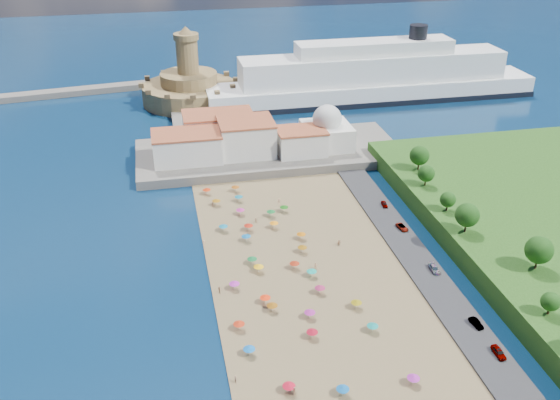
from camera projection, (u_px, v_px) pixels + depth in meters
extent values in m
plane|color=#071938|center=(285.00, 277.00, 150.77)|extent=(700.00, 700.00, 0.00)
cube|color=#59544C|center=(269.00, 153.00, 215.40)|extent=(90.00, 36.00, 3.00)
cube|color=#59544C|center=(196.00, 124.00, 242.01)|extent=(18.00, 70.00, 2.40)
cube|color=silver|center=(187.00, 147.00, 204.10)|extent=(22.00, 14.00, 9.00)
cube|color=silver|center=(246.00, 138.00, 209.00)|extent=(18.00, 16.00, 11.00)
cube|color=silver|center=(301.00, 142.00, 209.47)|extent=(16.00, 12.00, 8.00)
cube|color=silver|center=(218.00, 128.00, 218.22)|extent=(24.00, 14.00, 10.00)
cube|color=silver|center=(327.00, 136.00, 214.76)|extent=(16.00, 16.00, 8.00)
sphere|color=silver|center=(327.00, 119.00, 212.01)|extent=(10.00, 10.00, 10.00)
cylinder|color=silver|center=(328.00, 109.00, 210.26)|extent=(1.20, 1.20, 1.60)
cylinder|color=#937449|center=(190.00, 93.00, 266.82)|extent=(40.00, 40.00, 8.00)
cylinder|color=#937449|center=(189.00, 79.00, 263.84)|extent=(24.00, 24.00, 5.00)
cylinder|color=#937449|center=(187.00, 56.00, 259.48)|extent=(9.00, 9.00, 14.00)
cylinder|color=#937449|center=(186.00, 36.00, 255.72)|extent=(10.40, 10.40, 2.40)
cone|color=#937449|center=(185.00, 30.00, 254.48)|extent=(6.00, 6.00, 3.00)
cube|color=black|center=(371.00, 97.00, 271.22)|extent=(143.85, 21.80, 2.31)
cube|color=white|center=(371.00, 90.00, 269.78)|extent=(142.84, 21.40, 8.57)
cube|color=white|center=(373.00, 68.00, 265.20)|extent=(114.28, 17.50, 11.42)
cube|color=white|center=(374.00, 48.00, 261.27)|extent=(66.67, 13.54, 5.71)
cylinder|color=black|center=(418.00, 32.00, 262.15)|extent=(7.61, 7.61, 5.71)
cylinder|color=gray|center=(246.00, 238.00, 164.66)|extent=(0.07, 0.07, 2.00)
cone|color=#0C61A4|center=(246.00, 235.00, 164.24)|extent=(2.50, 2.50, 0.60)
cylinder|color=gray|center=(302.00, 249.00, 159.73)|extent=(0.07, 0.07, 2.00)
cone|color=#88570C|center=(302.00, 246.00, 159.32)|extent=(2.50, 2.50, 0.60)
cylinder|color=gray|center=(235.00, 189.00, 190.90)|extent=(0.07, 0.07, 2.00)
cone|color=#97490D|center=(235.00, 186.00, 190.49)|extent=(2.50, 2.50, 0.60)
cylinder|color=gray|center=(249.00, 351.00, 125.28)|extent=(0.07, 0.07, 2.00)
cone|color=blue|center=(249.00, 348.00, 124.87)|extent=(2.50, 2.50, 0.60)
cylinder|color=gray|center=(372.00, 328.00, 131.73)|extent=(0.07, 0.07, 2.00)
cone|color=#0E8680|center=(373.00, 325.00, 131.32)|extent=(2.50, 2.50, 0.60)
cylinder|color=gray|center=(343.00, 391.00, 115.48)|extent=(0.07, 0.07, 2.00)
cone|color=#0C5BA8|center=(343.00, 388.00, 115.07)|extent=(2.50, 2.50, 0.60)
cylinder|color=gray|center=(413.00, 380.00, 118.01)|extent=(0.07, 0.07, 2.00)
cone|color=purple|center=(414.00, 377.00, 117.59)|extent=(2.50, 2.50, 0.60)
cylinder|color=gray|center=(249.00, 228.00, 169.75)|extent=(0.07, 0.07, 2.00)
cone|color=red|center=(248.00, 225.00, 169.34)|extent=(2.50, 2.50, 0.60)
cylinder|color=gray|center=(239.00, 326.00, 132.30)|extent=(0.07, 0.07, 2.00)
cone|color=red|center=(239.00, 323.00, 131.89)|extent=(2.50, 2.50, 0.60)
cylinder|color=gray|center=(252.00, 261.00, 154.89)|extent=(0.07, 0.07, 2.00)
cone|color=#12672E|center=(252.00, 258.00, 154.48)|extent=(2.50, 2.50, 0.60)
cylinder|color=gray|center=(234.00, 286.00, 145.43)|extent=(0.07, 0.07, 2.00)
cone|color=#BA28B2|center=(234.00, 283.00, 145.02)|extent=(2.50, 2.50, 0.60)
cylinder|color=gray|center=(272.00, 308.00, 138.01)|extent=(0.07, 0.07, 2.00)
cone|color=#864D0C|center=(272.00, 304.00, 137.60)|extent=(2.50, 2.50, 0.60)
cylinder|color=gray|center=(284.00, 209.00, 179.25)|extent=(0.07, 0.07, 2.00)
cone|color=#166411|center=(284.00, 206.00, 178.84)|extent=(2.50, 2.50, 0.60)
cylinder|color=gray|center=(274.00, 225.00, 170.96)|extent=(0.07, 0.07, 2.00)
cone|color=orange|center=(274.00, 222.00, 170.55)|extent=(2.50, 2.50, 0.60)
cylinder|color=gray|center=(271.00, 214.00, 176.80)|extent=(0.07, 0.07, 2.00)
cone|color=#126729|center=(271.00, 211.00, 176.39)|extent=(2.50, 2.50, 0.60)
cylinder|color=gray|center=(312.00, 334.00, 129.95)|extent=(0.07, 0.07, 2.00)
cone|color=#A30D21|center=(312.00, 331.00, 129.54)|extent=(2.50, 2.50, 0.60)
cylinder|color=gray|center=(310.00, 315.00, 135.82)|extent=(0.07, 0.07, 2.00)
cone|color=#A22286|center=(310.00, 311.00, 135.41)|extent=(2.50, 2.50, 0.60)
cylinder|color=gray|center=(259.00, 269.00, 151.77)|extent=(0.07, 0.07, 2.00)
cone|color=#FFB90D|center=(259.00, 266.00, 151.36)|extent=(2.50, 2.50, 0.60)
cylinder|color=gray|center=(294.00, 266.00, 153.06)|extent=(0.07, 0.07, 2.00)
cone|color=#9D250E|center=(295.00, 262.00, 152.65)|extent=(2.50, 2.50, 0.60)
cylinder|color=gray|center=(312.00, 273.00, 150.01)|extent=(0.07, 0.07, 2.00)
cone|color=#119D88|center=(312.00, 270.00, 149.60)|extent=(2.50, 2.50, 0.60)
cylinder|color=gray|center=(240.00, 212.00, 177.73)|extent=(0.07, 0.07, 2.00)
cone|color=#B82781|center=(240.00, 209.00, 177.32)|extent=(2.50, 2.50, 0.60)
cylinder|color=gray|center=(223.00, 228.00, 169.39)|extent=(0.07, 0.07, 2.00)
cone|color=#107498|center=(223.00, 225.00, 168.98)|extent=(2.50, 2.50, 0.60)
cylinder|color=gray|center=(216.00, 203.00, 182.80)|extent=(0.07, 0.07, 2.00)
cone|color=#9E650E|center=(216.00, 200.00, 182.39)|extent=(2.50, 2.50, 0.60)
cylinder|color=gray|center=(239.00, 199.00, 185.09)|extent=(0.07, 0.07, 2.00)
cone|color=#0D657F|center=(239.00, 196.00, 184.67)|extent=(2.50, 2.50, 0.60)
cylinder|color=gray|center=(265.00, 300.00, 140.61)|extent=(0.07, 0.07, 2.00)
cone|color=#F82E0B|center=(265.00, 297.00, 140.19)|extent=(2.50, 2.50, 0.60)
cylinder|color=gray|center=(289.00, 388.00, 116.15)|extent=(0.07, 0.07, 2.00)
cone|color=red|center=(289.00, 385.00, 115.74)|extent=(2.50, 2.50, 0.60)
cylinder|color=gray|center=(320.00, 290.00, 143.92)|extent=(0.07, 0.07, 2.00)
cone|color=#98204E|center=(320.00, 287.00, 143.50)|extent=(2.50, 2.50, 0.60)
cylinder|color=gray|center=(356.00, 305.00, 138.97)|extent=(0.07, 0.07, 2.00)
cone|color=#907C0D|center=(356.00, 301.00, 138.56)|extent=(2.50, 2.50, 0.60)
cylinder|color=gray|center=(207.00, 192.00, 189.25)|extent=(0.07, 0.07, 2.00)
cone|color=red|center=(207.00, 189.00, 188.83)|extent=(2.50, 2.50, 0.60)
cylinder|color=gray|center=(301.00, 236.00, 165.63)|extent=(0.07, 0.07, 2.00)
cone|color=#CB6A09|center=(301.00, 233.00, 165.22)|extent=(2.50, 2.50, 0.60)
imported|color=tan|center=(316.00, 266.00, 153.16)|extent=(0.73, 0.54, 1.84)
imported|color=tan|center=(339.00, 243.00, 162.94)|extent=(1.66, 0.99, 1.70)
imported|color=tan|center=(279.00, 201.00, 183.68)|extent=(1.32, 1.33, 1.84)
imported|color=tan|center=(294.00, 391.00, 115.72)|extent=(1.12, 1.71, 1.77)
imported|color=tan|center=(256.00, 220.00, 173.80)|extent=(0.86, 0.72, 1.59)
imported|color=tan|center=(219.00, 290.00, 144.32)|extent=(0.76, 0.89, 1.59)
imported|color=tan|center=(204.00, 243.00, 162.88)|extent=(0.85, 1.16, 1.61)
imported|color=tan|center=(236.00, 379.00, 118.47)|extent=(0.52, 0.71, 1.80)
imported|color=tan|center=(213.00, 204.00, 182.15)|extent=(0.90, 1.09, 1.74)
imported|color=gray|center=(499.00, 352.00, 124.81)|extent=(1.77, 4.27, 1.45)
imported|color=gray|center=(434.00, 269.00, 151.66)|extent=(1.93, 4.55, 1.31)
imported|color=gray|center=(385.00, 204.00, 181.81)|extent=(1.87, 3.74, 1.22)
imported|color=gray|center=(476.00, 323.00, 133.10)|extent=(1.94, 4.12, 1.31)
imported|color=gray|center=(402.00, 227.00, 169.85)|extent=(2.66, 4.61, 1.21)
cylinder|color=#382314|center=(549.00, 309.00, 127.90)|extent=(0.50, 0.50, 2.23)
sphere|color=#14380F|center=(551.00, 302.00, 126.99)|extent=(4.01, 4.01, 4.01)
cylinder|color=#382314|center=(537.00, 262.00, 142.60)|extent=(0.50, 0.50, 3.56)
sphere|color=#14380F|center=(539.00, 250.00, 141.13)|extent=(6.41, 6.41, 6.41)
cylinder|color=#382314|center=(466.00, 226.00, 157.63)|extent=(0.50, 0.50, 3.40)
sphere|color=#14380F|center=(467.00, 215.00, 156.23)|extent=(6.13, 6.13, 6.13)
cylinder|color=#382314|center=(447.00, 206.00, 167.95)|extent=(0.50, 0.50, 2.38)
sphere|color=#14380F|center=(448.00, 199.00, 166.96)|extent=(4.29, 4.29, 4.29)
cylinder|color=#382314|center=(425.00, 181.00, 181.62)|extent=(0.50, 0.50, 2.77)
sphere|color=#14380F|center=(426.00, 173.00, 180.48)|extent=(4.99, 4.99, 4.99)
cylinder|color=#382314|center=(418.00, 164.00, 191.57)|extent=(0.50, 0.50, 3.34)
sphere|color=#14380F|center=(419.00, 155.00, 190.20)|extent=(6.01, 6.01, 6.01)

